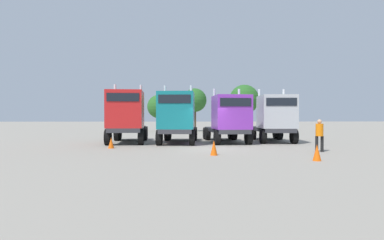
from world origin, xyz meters
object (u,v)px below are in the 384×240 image
object	(u,v)px
semi_truck_silver	(274,118)
visitor_in_hivis	(319,133)
traffic_cone_mid	(111,143)
traffic_cone_far	(214,148)
traffic_cone_near	(317,153)
semi_truck_red	(127,116)
semi_truck_teal	(177,118)
semi_truck_purple	(229,119)

from	to	relation	value
semi_truck_silver	visitor_in_hivis	distance (m)	6.06
traffic_cone_mid	traffic_cone_far	bearing A→B (deg)	-29.89
traffic_cone_near	traffic_cone_far	size ratio (longest dim) A/B	0.96
semi_truck_red	traffic_cone_mid	bearing A→B (deg)	-9.70
visitor_in_hivis	traffic_cone_mid	distance (m)	12.06
visitor_in_hivis	traffic_cone_near	size ratio (longest dim) A/B	2.48
semi_truck_silver	traffic_cone_mid	distance (m)	11.97
semi_truck_red	traffic_cone_near	bearing A→B (deg)	45.59
visitor_in_hivis	traffic_cone_near	bearing A→B (deg)	-16.99
traffic_cone_near	traffic_cone_mid	size ratio (longest dim) A/B	1.10
semi_truck_red	semi_truck_silver	distance (m)	10.93
visitor_in_hivis	semi_truck_teal	bearing A→B (deg)	-111.93
traffic_cone_mid	semi_truck_silver	bearing A→B (deg)	18.77
semi_truck_teal	traffic_cone_mid	xyz separation A→B (m)	(-3.98, -2.76, -1.53)
visitor_in_hivis	traffic_cone_far	xyz separation A→B (m)	(-5.93, -1.25, -0.66)
semi_truck_teal	semi_truck_purple	world-z (taller)	semi_truck_teal
semi_truck_red	visitor_in_hivis	bearing A→B (deg)	61.51
semi_truck_red	traffic_cone_mid	distance (m)	3.59
traffic_cone_far	semi_truck_red	bearing A→B (deg)	130.36
visitor_in_hivis	traffic_cone_far	size ratio (longest dim) A/B	2.39
semi_truck_red	traffic_cone_far	bearing A→B (deg)	36.69
semi_truck_red	traffic_cone_mid	world-z (taller)	semi_truck_red
semi_truck_teal	semi_truck_purple	xyz separation A→B (m)	(3.74, 0.45, -0.07)
semi_truck_silver	traffic_cone_mid	world-z (taller)	semi_truck_silver
traffic_cone_mid	traffic_cone_far	size ratio (longest dim) A/B	0.88
semi_truck_purple	semi_truck_silver	bearing A→B (deg)	95.57
traffic_cone_near	visitor_in_hivis	bearing A→B (deg)	62.96
semi_truck_purple	visitor_in_hivis	world-z (taller)	semi_truck_purple
semi_truck_teal	semi_truck_purple	bearing A→B (deg)	101.43
semi_truck_red	traffic_cone_near	xyz separation A→B (m)	(9.88, -8.52, -1.61)
traffic_cone_near	traffic_cone_mid	xyz separation A→B (m)	(-10.22, 5.35, -0.03)
semi_truck_teal	semi_truck_red	bearing A→B (deg)	-91.81
traffic_cone_near	traffic_cone_far	bearing A→B (deg)	155.66
traffic_cone_far	semi_truck_silver	bearing A→B (deg)	53.60
semi_truck_purple	traffic_cone_far	world-z (taller)	semi_truck_purple
semi_truck_teal	traffic_cone_mid	size ratio (longest dim) A/B	9.76
semi_truck_silver	traffic_cone_near	distance (m)	9.35
traffic_cone_far	traffic_cone_mid	bearing A→B (deg)	150.11
semi_truck_purple	semi_truck_silver	size ratio (longest dim) A/B	1.06
semi_truck_silver	traffic_cone_mid	bearing A→B (deg)	-68.41
traffic_cone_near	traffic_cone_mid	world-z (taller)	traffic_cone_near
semi_truck_silver	visitor_in_hivis	size ratio (longest dim) A/B	3.44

